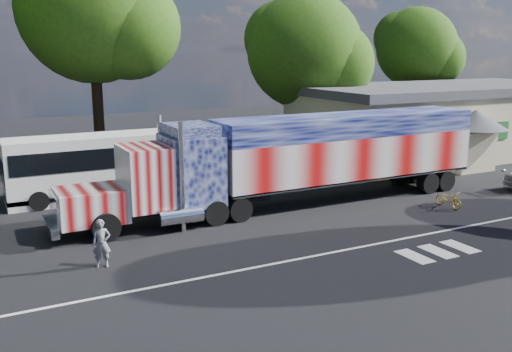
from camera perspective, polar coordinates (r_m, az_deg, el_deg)
name	(u,v)px	position (r m, az deg, el deg)	size (l,w,h in m)	color
ground	(288,232)	(24.86, 3.20, -5.62)	(100.00, 100.00, 0.00)	black
lane_markings	(375,253)	(22.87, 11.78, -7.50)	(30.00, 2.67, 0.01)	silver
semi_truck	(302,157)	(28.71, 4.63, 1.92)	(22.47, 3.55, 4.79)	black
coach_bus	(119,164)	(31.52, -13.53, 1.22)	(11.54, 2.69, 3.36)	white
hall_building	(445,120)	(44.95, 18.34, 5.37)	(22.40, 12.80, 5.20)	#C6B894
woman	(102,243)	(21.47, -15.19, -6.52)	(0.65, 0.43, 1.78)	slate
bicycle	(449,199)	(30.13, 18.70, -2.20)	(0.55, 1.58, 0.83)	gold
tree_n_mid	(95,10)	(39.27, -15.81, 15.73)	(9.98, 9.51, 15.05)	black
tree_ne_a	(307,51)	(42.98, 5.11, 12.30)	(8.93, 8.50, 11.89)	black
tree_far_ne	(418,48)	(54.25, 15.87, 12.17)	(7.52, 7.16, 11.46)	black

